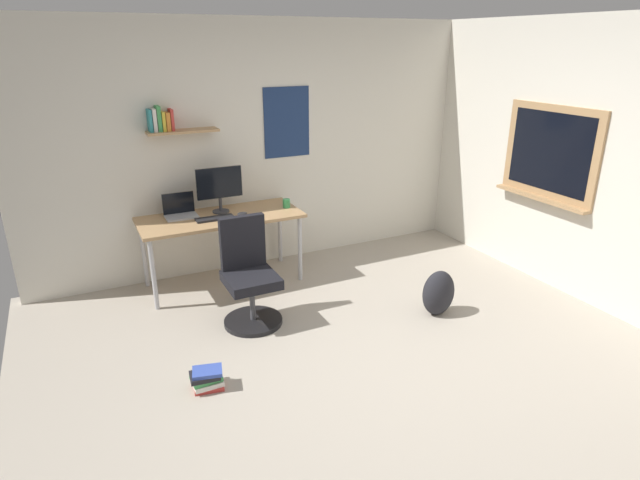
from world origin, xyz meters
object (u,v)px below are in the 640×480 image
object	(u,v)px
laptop	(180,211)
backpack	(438,293)
office_chair	(249,279)
coffee_mug	(286,203)
book_stack_on_floor	(207,379)
desk	(221,222)
monitor_primary	(219,187)
computer_mouse	(242,214)
keyboard	(215,218)

from	to	relation	value
laptop	backpack	xyz separation A→B (m)	(1.93, -1.68, -0.57)
backpack	laptop	bearing A→B (deg)	138.95
office_chair	coffee_mug	distance (m)	1.16
laptop	book_stack_on_floor	xyz separation A→B (m)	(-0.27, -1.84, -0.71)
backpack	book_stack_on_floor	bearing A→B (deg)	-175.77
coffee_mug	laptop	bearing A→B (deg)	169.69
desk	coffee_mug	size ratio (longest dim) A/B	17.38
backpack	coffee_mug	bearing A→B (deg)	120.29
monitor_primary	coffee_mug	bearing A→B (deg)	-12.36
coffee_mug	backpack	xyz separation A→B (m)	(0.87, -1.49, -0.56)
desk	computer_mouse	bearing A→B (deg)	-22.93
laptop	monitor_primary	bearing A→B (deg)	-6.88
office_chair	keyboard	distance (m)	0.86
desk	monitor_primary	xyz separation A→B (m)	(0.04, 0.11, 0.34)
laptop	coffee_mug	bearing A→B (deg)	-10.31
backpack	book_stack_on_floor	distance (m)	2.20
desk	backpack	xyz separation A→B (m)	(1.57, -1.52, -0.45)
computer_mouse	book_stack_on_floor	size ratio (longest dim) A/B	0.41
computer_mouse	book_stack_on_floor	distance (m)	1.92
office_chair	keyboard	world-z (taller)	office_chair
desk	laptop	size ratio (longest dim) A/B	5.16
desk	computer_mouse	world-z (taller)	computer_mouse
desk	laptop	world-z (taller)	laptop
monitor_primary	book_stack_on_floor	world-z (taller)	monitor_primary
backpack	office_chair	bearing A→B (deg)	157.70
coffee_mug	book_stack_on_floor	world-z (taller)	coffee_mug
laptop	coffee_mug	world-z (taller)	laptop
office_chair	keyboard	bearing A→B (deg)	94.73
desk	coffee_mug	distance (m)	0.71
monitor_primary	book_stack_on_floor	xyz separation A→B (m)	(-0.67, -1.79, -0.92)
desk	keyboard	distance (m)	0.14
office_chair	monitor_primary	xyz separation A→B (m)	(0.05, 0.98, 0.60)
office_chair	laptop	xyz separation A→B (m)	(-0.34, 1.03, 0.38)
office_chair	computer_mouse	xyz separation A→B (m)	(0.21, 0.79, 0.34)
keyboard	backpack	distance (m)	2.25
office_chair	backpack	distance (m)	1.72
keyboard	backpack	size ratio (longest dim) A/B	0.86
monitor_primary	backpack	xyz separation A→B (m)	(1.53, -1.63, -0.79)
desk	monitor_primary	world-z (taller)	monitor_primary
monitor_primary	book_stack_on_floor	bearing A→B (deg)	-110.42
office_chair	desk	bearing A→B (deg)	89.02
computer_mouse	keyboard	bearing A→B (deg)	180.00
coffee_mug	book_stack_on_floor	xyz separation A→B (m)	(-1.33, -1.65, -0.70)
office_chair	book_stack_on_floor	bearing A→B (deg)	-127.06
keyboard	backpack	xyz separation A→B (m)	(1.65, -1.44, -0.53)
office_chair	backpack	world-z (taller)	office_chair
laptop	book_stack_on_floor	size ratio (longest dim) A/B	1.22
monitor_primary	backpack	world-z (taller)	monitor_primary
monitor_primary	computer_mouse	bearing A→B (deg)	-50.54
desk	computer_mouse	distance (m)	0.23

